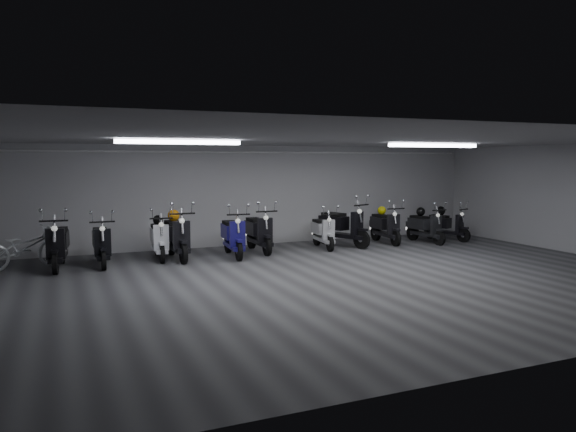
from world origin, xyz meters
name	(u,v)px	position (x,y,z in m)	size (l,w,h in m)	color
floor	(340,279)	(0.00, 0.00, -0.01)	(14.00, 10.00, 0.01)	#3D3D40
ceiling	(342,139)	(0.00, 0.00, 2.80)	(14.00, 10.00, 0.01)	gray
back_wall	(256,195)	(0.00, 5.00, 1.40)	(14.00, 0.01, 2.80)	#AEAEB0
front_wall	(550,246)	(0.00, -5.00, 1.40)	(14.00, 0.01, 2.80)	#AEAEB0
fluor_strip_left	(179,142)	(-3.00, 1.00, 2.74)	(2.40, 0.18, 0.08)	white
fluor_strip_right	(434,145)	(3.00, 1.00, 2.74)	(2.40, 0.18, 0.08)	white
conduit	(257,152)	(0.00, 4.92, 2.62)	(0.05, 0.05, 13.60)	white
scooter_0	(58,237)	(-5.23, 3.35, 0.70)	(0.63, 1.89, 1.41)	black
scooter_1	(101,237)	(-4.33, 3.39, 0.66)	(0.59, 1.77, 1.32)	black
scooter_2	(159,232)	(-2.97, 3.69, 0.65)	(0.59, 1.76, 1.31)	white
scooter_3	(176,230)	(-2.59, 3.48, 0.73)	(0.65, 1.95, 1.45)	black
scooter_4	(233,229)	(-1.23, 3.31, 0.69)	(0.62, 1.85, 1.38)	navy
scooter_5	(259,226)	(-0.41, 3.70, 0.70)	(0.62, 1.87, 1.39)	black
scooter_6	(323,226)	(1.41, 3.57, 0.61)	(0.55, 1.64, 1.22)	#B9B9BD
scooter_7	(343,220)	(2.08, 3.70, 0.74)	(0.66, 1.99, 1.48)	black
scooter_8	(386,221)	(3.47, 3.68, 0.65)	(0.59, 1.76, 1.31)	black
scooter_9	(426,222)	(4.60, 3.30, 0.62)	(0.55, 1.66, 1.24)	black
bicycle	(23,243)	(-5.93, 3.67, 0.58)	(0.63, 1.78, 1.15)	white
scooter_10	(447,221)	(5.50, 3.46, 0.60)	(0.54, 1.61, 1.20)	black
helmet_0	(158,220)	(-2.96, 3.93, 0.93)	(0.24, 0.24, 0.24)	black
helmet_1	(382,210)	(3.49, 3.93, 0.93)	(0.25, 0.25, 0.25)	#BCB60B
helmet_2	(441,211)	(5.41, 3.67, 0.88)	(0.27, 0.27, 0.27)	black
helmet_3	(174,215)	(-2.60, 3.75, 1.04)	(0.29, 0.29, 0.29)	orange
helmet_4	(421,212)	(4.58, 3.53, 0.89)	(0.26, 0.26, 0.26)	black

